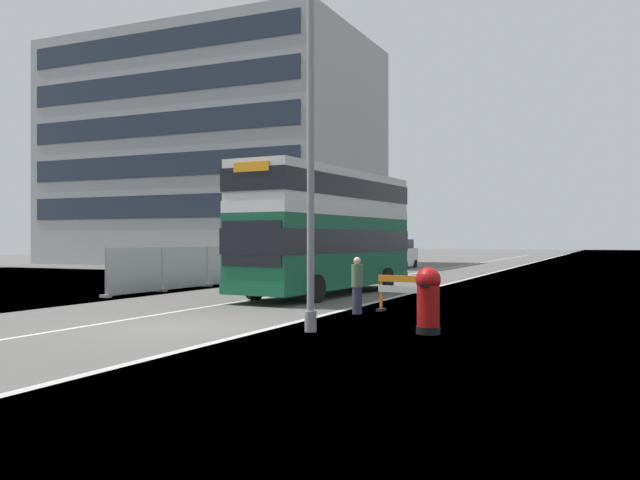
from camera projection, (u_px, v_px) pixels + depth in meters
ground at (191, 330)px, 16.76m from camera, size 140.00×280.00×0.10m
double_decker_bus at (328, 229)px, 27.00m from camera, size 3.38×11.08×4.95m
lamppost_foreground at (311, 146)px, 16.13m from camera, size 0.29×0.70×9.40m
red_pillar_postbox at (428, 297)px, 15.79m from camera, size 0.59×0.59×1.57m
roadworks_barrier at (402, 290)px, 20.42m from camera, size 1.61×0.66×1.12m
construction_site_fence at (227, 265)px, 33.26m from camera, size 0.44×17.20×1.94m
car_oncoming_near at (362, 258)px, 45.15m from camera, size 2.09×4.41×2.09m
car_receding_mid at (400, 254)px, 52.18m from camera, size 1.94×4.16×2.22m
bare_tree_far_verge_near at (314, 237)px, 57.94m from camera, size 2.46×2.90×4.92m
pedestrian_at_kerb at (357, 285)px, 19.98m from camera, size 0.34×0.34×1.70m
backdrop_office_block at (216, 155)px, 63.31m from camera, size 28.22×17.76×20.32m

